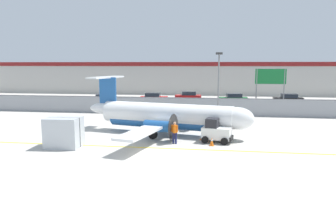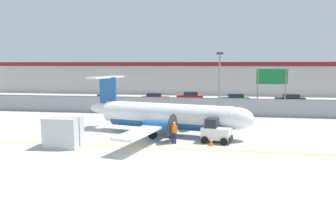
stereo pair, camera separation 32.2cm
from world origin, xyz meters
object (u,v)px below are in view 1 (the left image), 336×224
object	(u,v)px
cargo_container	(64,132)
parked_car_3	(233,99)
parked_car_0	(104,100)
baggage_tug	(216,132)
ground_crew_worker	(175,131)
traffic_cone_near_left	(212,142)
traffic_cone_far_left	(202,136)
parked_car_4	(288,99)
apron_light_pole	(219,81)
traffic_cone_near_right	(143,129)
commuter_airplane	(169,116)
highway_sign	(270,80)
parked_car_1	(154,98)
parked_car_2	(188,97)

from	to	relation	value
cargo_container	parked_car_3	bearing A→B (deg)	61.22
parked_car_0	baggage_tug	bearing A→B (deg)	127.27
cargo_container	parked_car_0	xyz separation A→B (m)	(-5.33, 23.80, -0.21)
ground_crew_worker	traffic_cone_near_left	size ratio (longest dim) A/B	2.66
ground_crew_worker	traffic_cone_far_left	bearing A→B (deg)	-34.37
baggage_tug	parked_car_4	bearing A→B (deg)	80.23
cargo_container	apron_light_pole	distance (m)	17.33
baggage_tug	traffic_cone_near_right	xyz separation A→B (m)	(-6.45, 2.94, -0.54)
commuter_airplane	traffic_cone_near_left	xyz separation A→B (m)	(3.72, -3.51, -1.29)
traffic_cone_far_left	traffic_cone_near_left	bearing A→B (deg)	-66.68
traffic_cone_near_right	parked_car_4	bearing A→B (deg)	52.91
highway_sign	parked_car_1	bearing A→B (deg)	151.48
traffic_cone_far_left	parked_car_0	bearing A→B (deg)	127.35
apron_light_pole	baggage_tug	bearing A→B (deg)	-91.09
commuter_airplane	highway_sign	world-z (taller)	highway_sign
baggage_tug	apron_light_pole	distance (m)	10.41
traffic_cone_near_right	parked_car_0	xyz separation A→B (m)	(-9.88, 17.84, 0.58)
parked_car_3	parked_car_4	size ratio (longest dim) A/B	1.03
traffic_cone_near_right	traffic_cone_far_left	size ratio (longest dim) A/B	1.00
baggage_tug	ground_crew_worker	bearing A→B (deg)	-152.25
parked_car_2	parked_car_4	size ratio (longest dim) A/B	1.03
commuter_airplane	parked_car_4	world-z (taller)	commuter_airplane
cargo_container	parked_car_4	bearing A→B (deg)	50.05
commuter_airplane	traffic_cone_far_left	size ratio (longest dim) A/B	24.93
parked_car_1	parked_car_4	bearing A→B (deg)	1.40
parked_car_1	highway_sign	size ratio (longest dim) A/B	0.78
commuter_airplane	ground_crew_worker	bearing A→B (deg)	-62.01
commuter_airplane	apron_light_pole	size ratio (longest dim) A/B	2.19
commuter_airplane	baggage_tug	bearing A→B (deg)	-18.73
cargo_container	traffic_cone_far_left	bearing A→B (deg)	18.30
traffic_cone_near_right	apron_light_pole	bearing A→B (deg)	46.04
commuter_airplane	parked_car_0	xyz separation A→B (m)	(-12.33, 18.32, -0.71)
traffic_cone_near_right	highway_sign	size ratio (longest dim) A/B	0.12
parked_car_1	highway_sign	bearing A→B (deg)	-31.13
parked_car_3	traffic_cone_far_left	bearing A→B (deg)	75.07
traffic_cone_near_right	parked_car_3	size ratio (longest dim) A/B	0.15
traffic_cone_near_left	parked_car_4	distance (m)	28.73
parked_car_0	parked_car_1	distance (m)	7.55
parked_car_1	parked_car_3	distance (m)	12.10
traffic_cone_far_left	highway_sign	xyz separation A→B (m)	(7.45, 14.66, 3.83)
ground_crew_worker	parked_car_2	world-z (taller)	same
baggage_tug	parked_car_2	world-z (taller)	baggage_tug
baggage_tug	parked_car_2	distance (m)	27.69
ground_crew_worker	highway_sign	world-z (taller)	highway_sign
ground_crew_worker	traffic_cone_near_left	xyz separation A→B (m)	(2.83, -0.22, -0.64)
parked_car_4	apron_light_pole	world-z (taller)	apron_light_pole
cargo_container	parked_car_1	xyz separation A→B (m)	(1.45, 27.13, -0.21)
parked_car_0	parked_car_3	xyz separation A→B (m)	(18.86, 3.97, 0.00)
baggage_tug	parked_car_0	world-z (taller)	baggage_tug
cargo_container	parked_car_3	distance (m)	30.89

